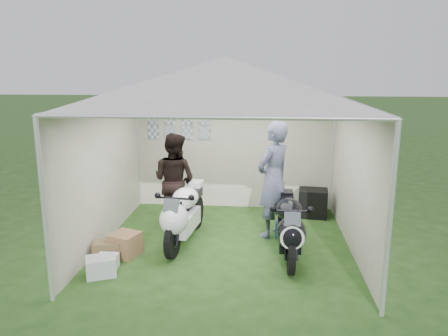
{
  "coord_description": "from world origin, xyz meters",
  "views": [
    {
      "loc": [
        0.56,
        -6.73,
        2.82
      ],
      "look_at": [
        -0.06,
        0.35,
        1.2
      ],
      "focal_mm": 35.0,
      "sensor_mm": 36.0,
      "label": 1
    }
  ],
  "objects": [
    {
      "name": "crate_2",
      "position": [
        -1.62,
        -1.09,
        0.11
      ],
      "size": [
        0.29,
        0.24,
        0.21
      ],
      "primitive_type": "cube",
      "rotation": [
        0.0,
        0.0,
        0.01
      ],
      "color": "white",
      "rests_on": "ground"
    },
    {
      "name": "crate_3",
      "position": [
        -1.75,
        -0.72,
        0.13
      ],
      "size": [
        0.45,
        0.35,
        0.27
      ],
      "primitive_type": "cube",
      "rotation": [
        0.0,
        0.0,
        0.18
      ],
      "color": "brown",
      "rests_on": "ground"
    },
    {
      "name": "crate_0",
      "position": [
        -1.64,
        -1.29,
        0.13
      ],
      "size": [
        0.49,
        0.44,
        0.27
      ],
      "primitive_type": "cube",
      "rotation": [
        0.0,
        0.0,
        0.4
      ],
      "color": "#B3B8BC",
      "rests_on": "ground"
    },
    {
      "name": "ground",
      "position": [
        0.0,
        0.0,
        0.0
      ],
      "size": [
        80.0,
        80.0,
        0.0
      ],
      "primitive_type": "plane",
      "color": "#204113",
      "rests_on": "ground"
    },
    {
      "name": "crate_1",
      "position": [
        -1.5,
        -0.61,
        0.18
      ],
      "size": [
        0.51,
        0.51,
        0.36
      ],
      "primitive_type": "cube",
      "rotation": [
        0.0,
        0.0,
        -0.36
      ],
      "color": "brown",
      "rests_on": "ground"
    },
    {
      "name": "motorcycle_white",
      "position": [
        -0.69,
        -0.08,
        0.52
      ],
      "size": [
        0.56,
        1.91,
        0.94
      ],
      "rotation": [
        0.0,
        0.0,
        -0.12
      ],
      "color": "black",
      "rests_on": "ground"
    },
    {
      "name": "paddock_stand",
      "position": [
        1.0,
        0.38,
        0.13
      ],
      "size": [
        0.35,
        0.22,
        0.26
      ],
      "primitive_type": "cube",
      "rotation": [
        0.0,
        0.0,
        0.0
      ],
      "color": "blue",
      "rests_on": "ground"
    },
    {
      "name": "person_blue_jacket",
      "position": [
        0.77,
        0.42,
        0.99
      ],
      "size": [
        0.83,
        0.86,
        1.99
      ],
      "primitive_type": "imported",
      "rotation": [
        0.0,
        0.0,
        -2.26
      ],
      "color": "slate",
      "rests_on": "ground"
    },
    {
      "name": "canopy_tent",
      "position": [
        -0.0,
        0.03,
        2.58
      ],
      "size": [
        5.66,
        5.66,
        3.0
      ],
      "color": "silver",
      "rests_on": "ground"
    },
    {
      "name": "equipment_box",
      "position": [
        1.58,
        1.5,
        0.27
      ],
      "size": [
        0.59,
        0.49,
        0.54
      ],
      "primitive_type": "cube",
      "rotation": [
        0.0,
        0.0,
        -0.11
      ],
      "color": "black",
      "rests_on": "ground"
    },
    {
      "name": "motorcycle_black",
      "position": [
        1.0,
        -0.46,
        0.51
      ],
      "size": [
        0.42,
        1.85,
        0.91
      ],
      "rotation": [
        0.0,
        0.0,
        0.0
      ],
      "color": "black",
      "rests_on": "ground"
    },
    {
      "name": "person_dark_jacket",
      "position": [
        -0.99,
        0.75,
        0.86
      ],
      "size": [
        1.03,
        0.93,
        1.72
      ],
      "primitive_type": "imported",
      "rotation": [
        0.0,
        0.0,
        2.73
      ],
      "color": "black",
      "rests_on": "ground"
    }
  ]
}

